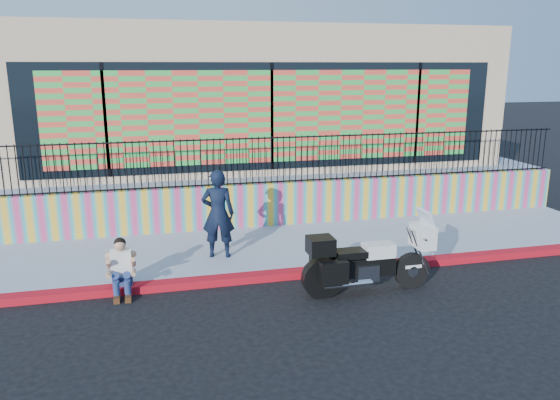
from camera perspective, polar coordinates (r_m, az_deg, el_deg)
name	(u,v)px	position (r m, az deg, el deg)	size (l,w,h in m)	color
ground	(317,275)	(11.30, 3.90, -7.82)	(90.00, 90.00, 0.00)	black
red_curb	(317,272)	(11.27, 3.90, -7.47)	(16.00, 0.30, 0.15)	#B80D25
sidewalk	(296,246)	(12.75, 1.67, -4.85)	(16.00, 3.00, 0.15)	#979CB5
mural_wall	(280,204)	(14.06, -0.04, -0.39)	(16.00, 0.20, 1.10)	#DD3A76
metal_fence	(280,160)	(13.82, -0.04, 4.23)	(15.80, 0.04, 1.20)	black
elevated_platform	(245,170)	(18.95, -3.69, 3.11)	(16.00, 10.00, 1.25)	#979CB5
storefront_building	(245,94)	(18.43, -3.69, 11.02)	(14.00, 8.06, 4.00)	tan
police_motorcycle	(366,260)	(10.36, 8.99, -6.19)	(2.48, 0.82, 1.55)	black
police_officer	(218,214)	(11.67, -6.50, -1.43)	(0.70, 0.46, 1.91)	black
seated_man	(122,273)	(10.57, -16.22, -7.32)	(0.54, 0.71, 1.06)	navy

